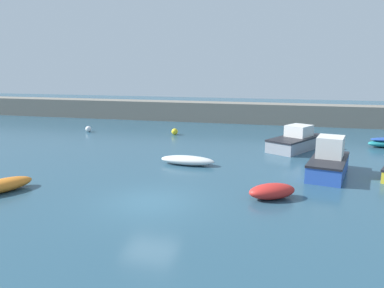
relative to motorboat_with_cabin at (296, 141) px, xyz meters
The scene contains 9 objects.
ground_plane 15.19m from the motorboat_with_cabin, 116.42° to the right, with size 120.00×120.00×0.20m, color #284C60.
harbor_breakwater 14.72m from the motorboat_with_cabin, 117.31° to the left, with size 67.38×2.67×2.19m, color slate.
motorboat_with_cabin is the anchor object (origin of this frame).
open_tender_yellow 20.15m from the motorboat_with_cabin, 135.93° to the right, with size 2.34×3.25×0.65m.
rowboat_white_midwater 9.47m from the motorboat_with_cabin, 136.20° to the right, with size 3.57×1.25×0.58m.
motorboat_grey_hull 6.88m from the motorboat_with_cabin, 75.62° to the right, with size 2.83×5.00×2.22m.
fishing_dinghy_green 11.71m from the motorboat_with_cabin, 96.28° to the right, with size 2.60×2.17×0.73m.
mooring_buoy_white 19.56m from the motorboat_with_cabin, behind, with size 0.57×0.57×0.57m, color white.
mooring_buoy_yellow 11.39m from the motorboat_with_cabin, 161.65° to the left, with size 0.59×0.59×0.59m, color yellow.
Camera 1 is at (6.02, -15.45, 6.17)m, focal length 35.00 mm.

